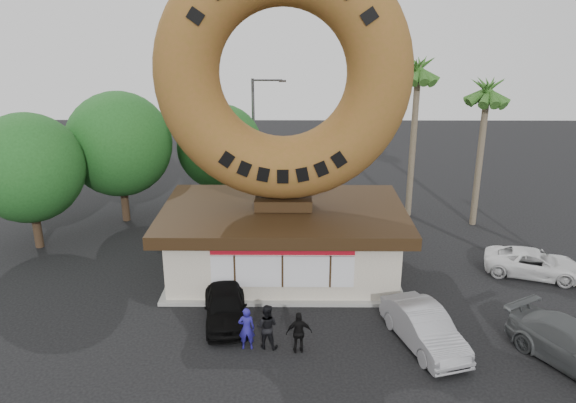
# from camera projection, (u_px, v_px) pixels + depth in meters

# --- Properties ---
(ground) EXTENTS (90.00, 90.00, 0.00)m
(ground) POSITION_uv_depth(u_px,v_px,m) (281.00, 343.00, 21.19)
(ground) COLOR black
(ground) RESTS_ON ground
(donut_shop) EXTENTS (11.20, 7.20, 3.80)m
(donut_shop) POSITION_uv_depth(u_px,v_px,m) (284.00, 239.00, 26.28)
(donut_shop) COLOR silver
(donut_shop) RESTS_ON ground
(giant_donut) EXTENTS (11.06, 2.82, 11.06)m
(giant_donut) POSITION_uv_depth(u_px,v_px,m) (283.00, 74.00, 23.84)
(giant_donut) COLOR brown
(giant_donut) RESTS_ON donut_shop
(tree_west) EXTENTS (6.00, 6.00, 7.65)m
(tree_west) POSITION_uv_depth(u_px,v_px,m) (119.00, 144.00, 32.04)
(tree_west) COLOR #473321
(tree_west) RESTS_ON ground
(tree_mid) EXTENTS (5.20, 5.20, 6.63)m
(tree_mid) POSITION_uv_depth(u_px,v_px,m) (220.00, 147.00, 34.10)
(tree_mid) COLOR #473321
(tree_mid) RESTS_ON ground
(tree_far) EXTENTS (5.60, 5.60, 7.14)m
(tree_far) POSITION_uv_depth(u_px,v_px,m) (28.00, 168.00, 28.39)
(tree_far) COLOR #473321
(tree_far) RESTS_ON ground
(palm_near) EXTENTS (2.60, 2.60, 9.75)m
(palm_near) POSITION_uv_depth(u_px,v_px,m) (418.00, 75.00, 31.65)
(palm_near) COLOR #726651
(palm_near) RESTS_ON ground
(palm_far) EXTENTS (2.60, 2.60, 8.75)m
(palm_far) POSITION_uv_depth(u_px,v_px,m) (487.00, 96.00, 30.51)
(palm_far) COLOR #726651
(palm_far) RESTS_ON ground
(street_lamp) EXTENTS (2.11, 0.20, 8.00)m
(street_lamp) POSITION_uv_depth(u_px,v_px,m) (256.00, 136.00, 34.88)
(street_lamp) COLOR #59595E
(street_lamp) RESTS_ON ground
(person_left) EXTENTS (0.63, 0.43, 1.67)m
(person_left) POSITION_uv_depth(u_px,v_px,m) (247.00, 328.00, 20.60)
(person_left) COLOR navy
(person_left) RESTS_ON ground
(person_center) EXTENTS (0.96, 0.81, 1.74)m
(person_center) POSITION_uv_depth(u_px,v_px,m) (267.00, 326.00, 20.67)
(person_center) COLOR black
(person_center) RESTS_ON ground
(person_right) EXTENTS (0.99, 0.49, 1.63)m
(person_right) POSITION_uv_depth(u_px,v_px,m) (299.00, 333.00, 20.38)
(person_right) COLOR black
(person_right) RESTS_ON ground
(car_black) EXTENTS (2.28, 4.35, 1.41)m
(car_black) POSITION_uv_depth(u_px,v_px,m) (225.00, 305.00, 22.50)
(car_black) COLOR black
(car_black) RESTS_ON ground
(car_silver) EXTENTS (2.78, 4.71, 1.47)m
(car_silver) POSITION_uv_depth(u_px,v_px,m) (424.00, 328.00, 20.85)
(car_silver) COLOR #959599
(car_silver) RESTS_ON ground
(car_white) EXTENTS (4.89, 3.39, 1.24)m
(car_white) POSITION_uv_depth(u_px,v_px,m) (534.00, 263.00, 26.40)
(car_white) COLOR white
(car_white) RESTS_ON ground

